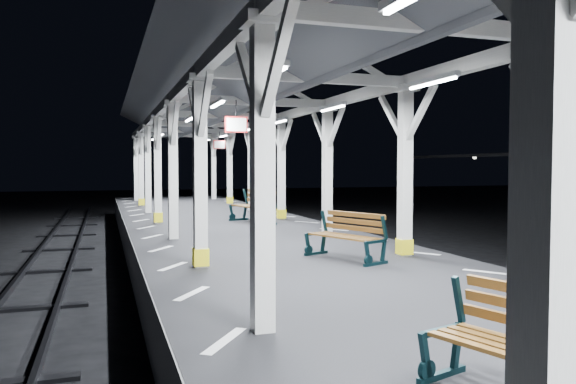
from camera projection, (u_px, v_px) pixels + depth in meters
ground at (354, 348)px, 8.51m from camera, size 120.00×120.00×0.00m
platform at (354, 315)px, 8.49m from camera, size 6.00×50.00×1.00m
hazard_stripes_left at (192, 293)px, 7.70m from camera, size 1.00×48.00×0.01m
hazard_stripes_right at (490, 272)px, 9.23m from camera, size 1.00×48.00×0.01m
canopy at (356, 44)px, 8.29m from camera, size 5.40×49.00×4.65m
bench_near at (534, 346)px, 4.06m from camera, size 1.02×1.66×0.84m
bench_mid at (348, 234)px, 10.55m from camera, size 1.14×1.73×0.88m
bench_far at (255, 205)px, 17.45m from camera, size 1.12×2.00×1.03m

